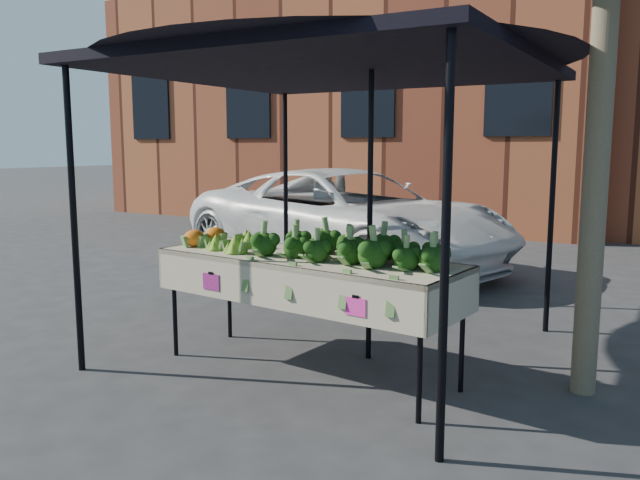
% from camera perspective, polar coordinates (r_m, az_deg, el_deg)
% --- Properties ---
extents(ground, '(90.00, 90.00, 0.00)m').
position_cam_1_polar(ground, '(4.92, -0.20, -12.11)').
color(ground, '#2C2C2F').
extents(table, '(2.47, 1.04, 0.90)m').
position_cam_1_polar(table, '(4.89, -1.19, -6.68)').
color(table, '#C1B397').
rests_on(table, ground).
extents(canopy, '(3.16, 3.16, 2.74)m').
position_cam_1_polar(canopy, '(5.32, 1.45, 4.58)').
color(canopy, black).
rests_on(canopy, ground).
extents(broccoli_heap, '(1.53, 0.56, 0.25)m').
position_cam_1_polar(broccoli_heap, '(4.63, 2.77, -0.29)').
color(broccoli_heap, '#11330E').
rests_on(broccoli_heap, table).
extents(romanesco_cluster, '(0.42, 0.56, 0.19)m').
position_cam_1_polar(romanesco_cluster, '(5.18, -7.29, 0.26)').
color(romanesco_cluster, '#7DAE2B').
rests_on(romanesco_cluster, table).
extents(cauliflower_pair, '(0.22, 0.42, 0.17)m').
position_cam_1_polar(cauliflower_pair, '(5.44, -10.19, 0.47)').
color(cauliflower_pair, orange).
rests_on(cauliflower_pair, table).
extents(vehicle, '(1.99, 2.62, 5.05)m').
position_cam_1_polar(vehicle, '(9.13, 2.41, 13.38)').
color(vehicle, white).
rests_on(vehicle, ground).
extents(street_tree, '(2.48, 2.48, 4.89)m').
position_cam_1_polar(street_tree, '(4.77, 23.96, 16.42)').
color(street_tree, '#1E4C14').
rests_on(street_tree, ground).
extents(building_left, '(12.00, 8.00, 9.00)m').
position_cam_1_polar(building_left, '(17.80, 5.73, 17.27)').
color(building_left, brown).
rests_on(building_left, ground).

